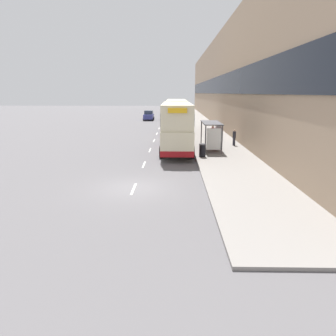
{
  "coord_description": "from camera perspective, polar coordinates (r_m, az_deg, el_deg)",
  "views": [
    {
      "loc": [
        2.23,
        -15.99,
        5.19
      ],
      "look_at": [
        1.63,
        14.0,
        -2.36
      ],
      "focal_mm": 32.0,
      "sensor_mm": 36.0,
      "label": 1
    }
  ],
  "objects": [
    {
      "name": "terrace_facade",
      "position": [
        55.15,
        10.14,
        15.86
      ],
      "size": [
        3.1,
        93.0,
        14.14
      ],
      "color": "#9E846B",
      "rests_on": "ground_plane"
    },
    {
      "name": "double_decker_bus_near",
      "position": [
        27.57,
        1.66,
        8.07
      ],
      "size": [
        2.85,
        11.05,
        4.3
      ],
      "color": "beige",
      "rests_on": "ground_plane"
    },
    {
      "name": "pavement",
      "position": [
        54.9,
        5.66,
        8.71
      ],
      "size": [
        5.0,
        93.0,
        0.14
      ],
      "color": "gray",
      "rests_on": "ground_plane"
    },
    {
      "name": "lane_mark_5",
      "position": [
        45.22,
        -1.71,
        7.53
      ],
      "size": [
        0.12,
        2.0,
        0.01
      ],
      "color": "silver",
      "rests_on": "ground_plane"
    },
    {
      "name": "double_decker_bus_ahead",
      "position": [
        40.42,
        1.6,
        10.0
      ],
      "size": [
        2.85,
        11.42,
        4.3
      ],
      "color": "beige",
      "rests_on": "ground_plane"
    },
    {
      "name": "car_0",
      "position": [
        59.22,
        -3.7,
        9.94
      ],
      "size": [
        2.01,
        3.91,
        1.85
      ],
      "rotation": [
        0.0,
        0.0,
        3.14
      ],
      "color": "navy",
      "rests_on": "ground_plane"
    },
    {
      "name": "bus_shelter",
      "position": [
        27.24,
        8.67,
        6.98
      ],
      "size": [
        1.6,
        4.2,
        2.48
      ],
      "color": "#4C4C51",
      "rests_on": "ground_plane"
    },
    {
      "name": "lane_mark_4",
      "position": [
        39.46,
        -2.12,
        6.56
      ],
      "size": [
        0.12,
        2.0,
        0.01
      ],
      "color": "silver",
      "rests_on": "ground_plane"
    },
    {
      "name": "lane_mark_2",
      "position": [
        28.0,
        -3.45,
        3.43
      ],
      "size": [
        0.12,
        2.0,
        0.01
      ],
      "color": "silver",
      "rests_on": "ground_plane"
    },
    {
      "name": "lane_mark_3",
      "position": [
        33.71,
        -2.68,
        5.26
      ],
      "size": [
        0.12,
        2.0,
        0.01
      ],
      "color": "silver",
      "rests_on": "ground_plane"
    },
    {
      "name": "pedestrian_1",
      "position": [
        31.28,
        8.5,
        6.4
      ],
      "size": [
        0.36,
        0.36,
        1.82
      ],
      "color": "#23232D",
      "rests_on": "ground_plane"
    },
    {
      "name": "litter_bin",
      "position": [
        24.45,
        6.58,
        3.37
      ],
      "size": [
        0.55,
        0.55,
        1.05
      ],
      "color": "black",
      "rests_on": "ground_plane"
    },
    {
      "name": "lane_mark_0",
      "position": [
        16.78,
        -6.57,
        -3.97
      ],
      "size": [
        0.12,
        2.0,
        0.01
      ],
      "color": "silver",
      "rests_on": "ground_plane"
    },
    {
      "name": "ground_plane",
      "position": [
        16.96,
        -6.48,
        -3.79
      ],
      "size": [
        220.0,
        220.0,
        0.0
      ],
      "primitive_type": "plane",
      "color": "#5B595B"
    },
    {
      "name": "lane_mark_1",
      "position": [
        22.34,
        -4.62,
        0.66
      ],
      "size": [
        0.12,
        2.0,
        0.01
      ],
      "color": "silver",
      "rests_on": "ground_plane"
    },
    {
      "name": "pedestrian_at_shelter",
      "position": [
        30.33,
        12.5,
        5.74
      ],
      "size": [
        0.31,
        0.31,
        1.57
      ],
      "color": "#23232D",
      "rests_on": "ground_plane"
    }
  ]
}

